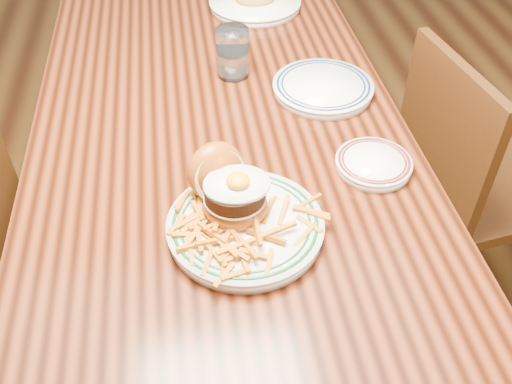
{
  "coord_description": "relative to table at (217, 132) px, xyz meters",
  "views": [
    {
      "loc": [
        -0.07,
        -1.15,
        1.53
      ],
      "look_at": [
        0.03,
        -0.44,
        0.85
      ],
      "focal_mm": 40.0,
      "sensor_mm": 36.0,
      "label": 1
    }
  ],
  "objects": [
    {
      "name": "floor",
      "position": [
        0.0,
        0.0,
        -0.66
      ],
      "size": [
        6.0,
        6.0,
        0.0
      ],
      "primitive_type": "plane",
      "color": "black",
      "rests_on": "ground"
    },
    {
      "name": "main_plate",
      "position": [
        0.01,
        -0.42,
        0.13
      ],
      "size": [
        0.29,
        0.31,
        0.14
      ],
      "rotation": [
        0.0,
        0.0,
        0.41
      ],
      "color": "white",
      "rests_on": "table"
    },
    {
      "name": "table",
      "position": [
        0.0,
        0.0,
        0.0
      ],
      "size": [
        0.85,
        1.6,
        0.75
      ],
      "color": "black",
      "rests_on": "floor"
    },
    {
      "name": "water_glass",
      "position": [
        0.06,
        0.12,
        0.14
      ],
      "size": [
        0.08,
        0.08,
        0.12
      ],
      "color": "white",
      "rests_on": "table"
    },
    {
      "name": "far_plate",
      "position": [
        0.17,
        0.49,
        0.1
      ],
      "size": [
        0.28,
        0.28,
        0.05
      ],
      "rotation": [
        0.0,
        0.0,
        -0.33
      ],
      "color": "white",
      "rests_on": "table"
    },
    {
      "name": "chair_right",
      "position": [
        0.69,
        -0.05,
        -0.21
      ],
      "size": [
        0.44,
        0.44,
        0.84
      ],
      "rotation": [
        0.0,
        0.0,
        3.28
      ],
      "color": "#3E1D0C",
      "rests_on": "floor"
    },
    {
      "name": "rear_plate",
      "position": [
        0.27,
        0.01,
        0.1
      ],
      "size": [
        0.25,
        0.25,
        0.03
      ],
      "rotation": [
        0.0,
        0.0,
        0.38
      ],
      "color": "white",
      "rests_on": "table"
    },
    {
      "name": "side_plate",
      "position": [
        0.3,
        -0.29,
        0.1
      ],
      "size": [
        0.16,
        0.16,
        0.02
      ],
      "rotation": [
        0.0,
        0.0,
        -0.16
      ],
      "color": "white",
      "rests_on": "table"
    }
  ]
}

